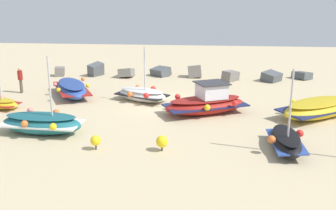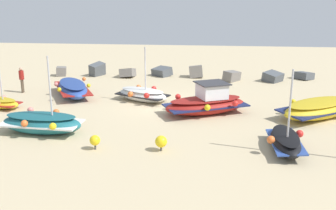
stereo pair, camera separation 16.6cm
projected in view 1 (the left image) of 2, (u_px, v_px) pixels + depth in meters
ground_plane at (166, 105)px, 23.02m from camera, size 58.11×58.11×0.00m
fishing_boat_0 at (206, 103)px, 21.25m from camera, size 4.99×3.72×1.71m
fishing_boat_1 at (41, 123)px, 18.15m from camera, size 3.95×2.20×3.67m
fishing_boat_2 at (318, 108)px, 20.58m from camera, size 4.93×4.32×0.98m
fishing_boat_3 at (72, 88)px, 25.08m from camera, size 3.77×4.95×0.93m
fishing_boat_7 at (286, 141)px, 16.23m from camera, size 1.69×3.23×3.53m
fishing_boat_8 at (142, 94)px, 23.79m from camera, size 3.65×2.73×3.35m
person_walking at (20, 78)px, 25.68m from camera, size 0.32×0.32×1.70m
breakwater_rocks at (183, 73)px, 30.57m from camera, size 20.45×2.99×1.29m
mooring_buoy_0 at (96, 141)px, 16.23m from camera, size 0.44×0.44×0.63m
mooring_buoy_1 at (162, 142)px, 16.09m from camera, size 0.50×0.50×0.67m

